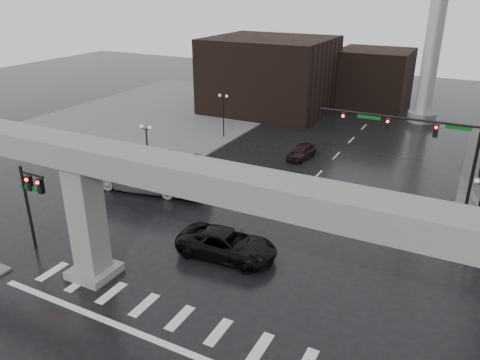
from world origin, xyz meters
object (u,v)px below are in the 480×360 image
at_px(signal_mast_arm, 423,139).
at_px(city_bus, 139,170).
at_px(far_car, 302,151).
at_px(pickup_truck, 227,244).

relative_size(signal_mast_arm, city_bus, 0.97).
relative_size(city_bus, far_car, 2.93).
bearing_deg(city_bus, far_car, -44.76).
bearing_deg(city_bus, pickup_truck, -126.34).
relative_size(signal_mast_arm, pickup_truck, 1.83).
bearing_deg(far_car, city_bus, -119.17).
bearing_deg(signal_mast_arm, pickup_truck, -126.35).
bearing_deg(far_car, signal_mast_arm, -23.24).
bearing_deg(signal_mast_arm, city_bus, -162.32).
height_order(city_bus, far_car, city_bus).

